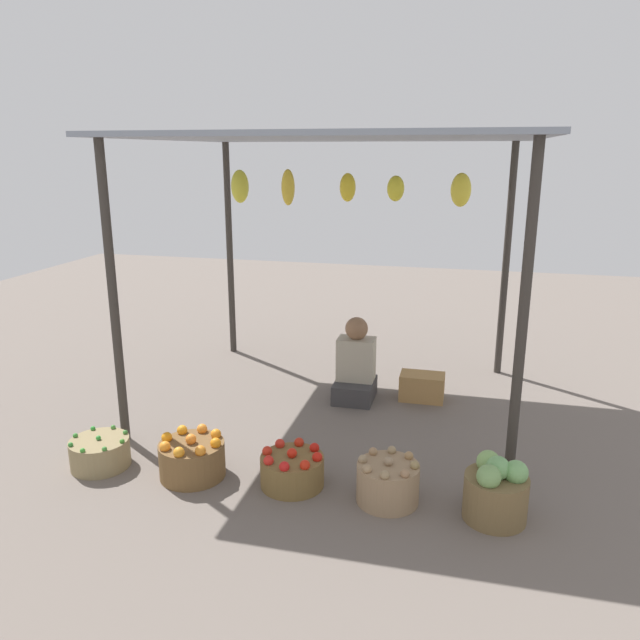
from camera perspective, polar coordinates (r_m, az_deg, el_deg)
The scene contains 9 objects.
ground_plane at distance 5.72m, azimuth 1.51°, elevation -7.57°, with size 14.00×14.00×0.00m, color #6F645C.
market_stall_structure at distance 5.28m, azimuth 1.74°, elevation 14.95°, with size 3.25×2.63×2.37m.
vendor_person at distance 5.69m, azimuth 3.33°, elevation -4.49°, with size 0.36×0.44×0.78m.
basket_green_chilies at distance 4.86m, azimuth -19.81°, elevation -11.55°, with size 0.43×0.43×0.24m.
basket_oranges at distance 4.54m, azimuth -11.83°, elevation -12.48°, with size 0.46×0.46×0.32m.
basket_red_tomatoes at distance 4.35m, azimuth -2.61°, elevation -13.75°, with size 0.44×0.44×0.28m.
basket_potatoes at distance 4.18m, azimuth 6.34°, elevation -14.77°, with size 0.41×0.41×0.32m.
basket_cabbages at distance 4.11m, azimuth 16.07°, elevation -15.08°, with size 0.40×0.40×0.43m.
wooden_crate_near_vendor at distance 5.80m, azimuth 9.48°, elevation -6.16°, with size 0.41×0.25×0.25m, color #AA7E47.
Camera 1 is at (1.12, -5.15, 2.24)m, focal length 34.35 mm.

